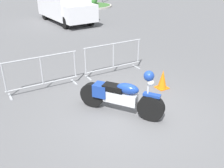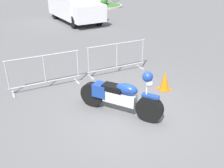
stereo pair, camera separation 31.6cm
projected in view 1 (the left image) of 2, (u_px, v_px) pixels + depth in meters
The scene contains 8 objects.
ground_plane at pixel (130, 113), 6.43m from camera, with size 120.00×120.00×0.00m, color #5B5B5E.
motorcycle at pixel (120, 96), 6.27m from camera, with size 1.40×2.00×1.28m.
crowd_barrier_near at pixel (42, 73), 7.40m from camera, with size 2.21×0.51×1.07m.
crowd_barrier_far at pixel (113, 58), 8.61m from camera, with size 2.21×0.51×1.07m.
delivery_van at pixel (64, 2), 16.07m from camera, with size 2.14×5.06×2.31m.
pedestrian at pixel (62, 1), 19.14m from camera, with size 0.46×0.46×1.69m.
planter_island at pixel (91, 3), 22.33m from camera, with size 3.88×3.88×1.15m.
traffic_cone at pixel (163, 80), 7.62m from camera, with size 0.34×0.34×0.59m.
Camera 1 is at (-3.30, -4.38, 3.48)m, focal length 40.00 mm.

